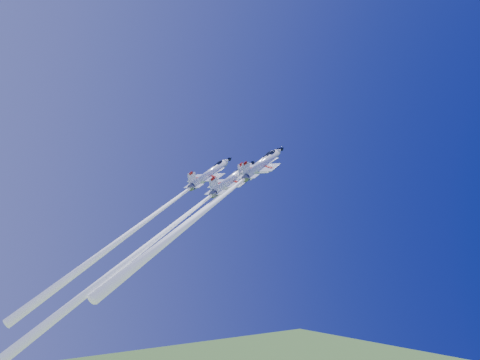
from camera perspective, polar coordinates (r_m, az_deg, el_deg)
jet_lead at (r=108.08m, az=-3.47°, el=-2.86°), size 43.09×12.45×38.85m
jet_left at (r=112.10m, az=-10.05°, el=-4.34°), size 45.94×12.82×42.00m
jet_right at (r=101.57m, az=-3.18°, el=-2.81°), size 40.64×11.63×36.78m
jet_slot at (r=101.62m, az=-8.68°, el=-6.00°), size 48.85×13.45×44.89m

